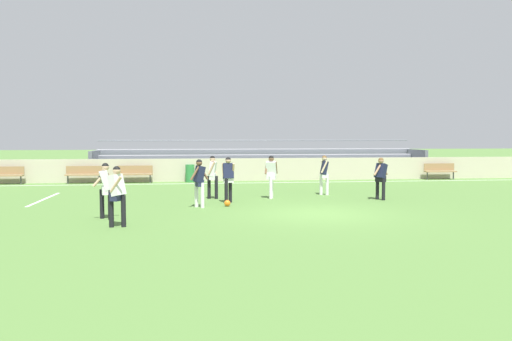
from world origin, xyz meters
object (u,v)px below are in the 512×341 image
Objects in this scene: bleacher_stand at (262,162)px; bench_far_left at (84,173)px; player_dark_trailing_run at (228,176)px; bench_centre_sideline at (135,172)px; player_dark_deep_cover at (324,172)px; bench_far_right at (5,174)px; player_white_dropping_back at (271,173)px; player_white_overlapping at (213,173)px; bench_near_bin at (440,170)px; soccer_ball at (227,203)px; player_dark_on_ball at (199,179)px; player_white_wide_left at (106,186)px; trash_bin at (190,173)px; player_dark_wide_right at (381,175)px; player_white_challenging at (117,191)px.

bleacher_stand is 10.74× the size of bench_far_left.
bench_centre_sideline is at bearing 116.17° from player_dark_trailing_run.
bench_far_right is at bearing 155.91° from player_dark_deep_cover.
bench_centre_sideline is at bearing 128.61° from player_white_dropping_back.
bleacher_stand is 10.48m from player_white_overlapping.
bench_far_right is at bearing 141.10° from player_dark_trailing_run.
bench_near_bin reaches higher than soccer_ball.
player_white_overlapping is at bearing -49.21° from bench_far_left.
bench_far_left is at bearing -164.87° from bleacher_stand.
player_dark_on_ball is (5.76, -9.71, 0.43)m from bench_far_left.
player_dark_trailing_run is at bearing -154.25° from player_dark_deep_cover.
soccer_ball is (-12.75, -9.55, -0.44)m from bench_near_bin.
trash_bin is at bearing 78.35° from player_white_wide_left.
player_dark_wide_right is (3.00, -11.11, 0.05)m from bleacher_stand.
bench_far_left is at bearing 148.85° from player_dark_deep_cover.
bench_far_right is 16.23m from player_dark_deep_cover.
player_white_challenging is (-15.96, -13.20, 0.43)m from bench_near_bin.
bleacher_stand reaches higher than player_white_wide_left.
bench_far_left is 9.68m from player_white_overlapping.
bench_centre_sideline is at bearing 139.89° from player_dark_wide_right.
player_dark_on_ball is 1.31m from soccer_ball.
trash_bin is at bearing 96.71° from player_white_overlapping.
player_white_wide_left reaches higher than trash_bin.
bleacher_stand is at bearing 76.37° from soccer_ball.
bench_far_left is at bearing 146.17° from player_dark_wide_right.
player_dark_deep_cover is (2.37, 0.89, -0.03)m from player_white_dropping_back.
player_white_challenging is (-7.45, -6.58, -0.00)m from player_dark_deep_cover.
player_white_wide_left reaches higher than soccer_ball.
trash_bin is 0.57× the size of player_white_challenging.
bench_far_left is 11.68m from soccer_ball.
bench_far_left reaches higher than soccer_ball.
player_dark_deep_cover is (7.97, 5.16, -0.01)m from player_white_wide_left.
bench_near_bin is 1.09× the size of player_white_wide_left.
player_white_wide_left is (-3.84, -3.16, -0.02)m from player_dark_trailing_run.
player_white_dropping_back reaches higher than player_dark_deep_cover.
player_white_challenging is 7.45× the size of soccer_ball.
player_dark_wide_right is at bearing -74.87° from bleacher_stand.
player_white_overlapping is at bearing -83.29° from trash_bin.
bleacher_stand reaches higher than bench_centre_sideline.
bench_near_bin is 15.06m from player_white_overlapping.
player_white_overlapping is at bearing 100.33° from soccer_ball.
bench_far_right is 15.12m from player_white_challenging.
bench_near_bin is 10.88m from player_dark_wide_right.
bench_far_left is 12.16m from player_white_wide_left.
player_dark_trailing_run is at bearing -51.62° from bench_far_left.
trash_bin is 4.23× the size of soccer_ball.
player_white_dropping_back is at bearing 48.23° from player_white_challenging.
bleacher_stand is at bearing 165.06° from bench_near_bin.
bleacher_stand is 16.98m from player_white_challenging.
bench_far_left is 1.07× the size of player_white_dropping_back.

